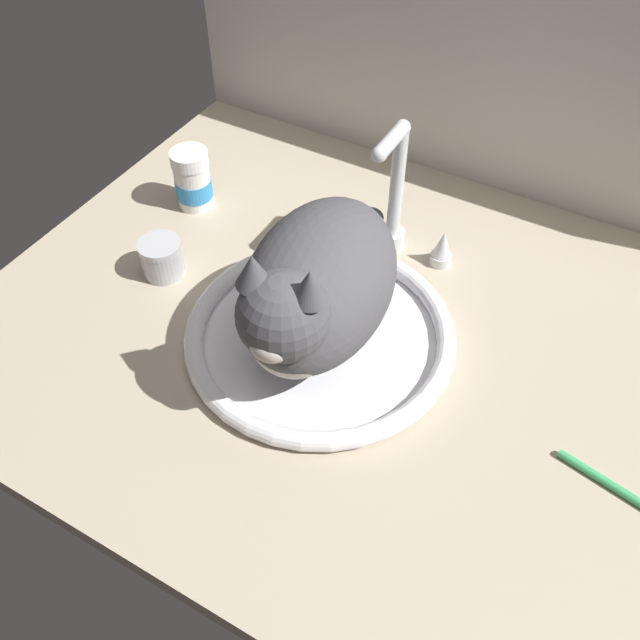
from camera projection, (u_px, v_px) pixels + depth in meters
The scene contains 8 objects.
countertop at pixel (355, 339), 94.93cm from camera, with size 102.64×79.99×3.00cm, color #B7A88E.
backsplash_wall at pixel (484, 85), 105.82cm from camera, with size 102.64×2.40×39.05cm, color beige.
sink_basin at pixel (320, 335), 92.05cm from camera, with size 36.09×36.09×2.58cm.
faucet at pixel (393, 205), 99.52cm from camera, with size 19.33×10.05×21.53cm.
cat at pixel (314, 289), 83.27cm from camera, with size 21.78×39.26×21.03cm.
metal_jar at pixel (162, 258), 99.75cm from camera, with size 6.22×6.22×5.57cm.
pill_bottle at pixel (193, 181), 109.32cm from camera, with size 5.93×5.93×9.83cm.
toothbrush at pixel (639, 502), 76.19cm from camera, with size 18.37×4.75×1.70cm.
Camera 1 is at (26.27, -56.43, 73.40)cm, focal length 38.87 mm.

